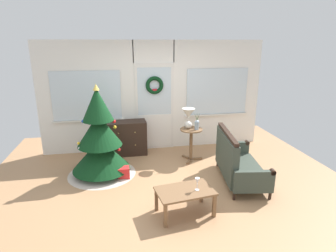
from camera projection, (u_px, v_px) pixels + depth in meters
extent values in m
plane|color=#AD7F56|center=(171.00, 189.00, 4.98)|extent=(6.76, 6.76, 0.00)
cube|color=white|center=(87.00, 99.00, 6.33)|extent=(2.15, 0.08, 2.55)
cube|color=white|center=(216.00, 94.00, 6.85)|extent=(2.15, 0.08, 2.55)
cube|color=white|center=(154.00, 51.00, 6.29)|extent=(0.94, 0.08, 0.50)
cube|color=silver|center=(155.00, 107.00, 6.62)|extent=(0.90, 0.05, 2.05)
cube|color=white|center=(155.00, 131.00, 6.77)|extent=(0.78, 0.02, 0.80)
cube|color=silver|center=(154.00, 91.00, 6.49)|extent=(0.78, 0.01, 1.10)
cube|color=silver|center=(87.00, 96.00, 6.25)|extent=(1.50, 0.01, 1.10)
cube|color=silver|center=(217.00, 92.00, 6.77)|extent=(1.50, 0.01, 1.10)
cube|color=silver|center=(89.00, 121.00, 6.40)|extent=(1.59, 0.06, 0.03)
cube|color=silver|center=(216.00, 115.00, 6.93)|extent=(1.59, 0.06, 0.03)
torus|color=black|center=(155.00, 85.00, 6.41)|extent=(0.41, 0.09, 0.41)
cube|color=red|center=(155.00, 91.00, 6.44)|extent=(0.10, 0.02, 0.10)
cylinder|color=#4C331E|center=(102.00, 169.00, 5.53)|extent=(0.10, 0.10, 0.18)
cone|color=beige|center=(102.00, 171.00, 5.54)|extent=(1.32, 1.32, 0.10)
cone|color=#0F3819|center=(101.00, 154.00, 5.44)|extent=(1.11, 1.11, 0.62)
cone|color=#0F3819|center=(99.00, 130.00, 5.30)|extent=(0.84, 0.84, 0.62)
cone|color=#0F3819|center=(97.00, 104.00, 5.15)|extent=(0.58, 0.58, 0.62)
cone|color=#E0BC4C|center=(96.00, 87.00, 5.06)|extent=(0.12, 0.12, 0.12)
sphere|color=red|center=(114.00, 122.00, 5.42)|extent=(0.07, 0.07, 0.07)
sphere|color=gold|center=(115.00, 127.00, 5.49)|extent=(0.07, 0.07, 0.07)
sphere|color=silver|center=(80.00, 148.00, 5.19)|extent=(0.06, 0.06, 0.06)
sphere|color=#264CB2|center=(83.00, 121.00, 5.15)|extent=(0.06, 0.06, 0.06)
sphere|color=red|center=(119.00, 150.00, 5.28)|extent=(0.06, 0.06, 0.06)
sphere|color=gold|center=(79.00, 143.00, 5.17)|extent=(0.05, 0.05, 0.05)
cube|color=black|center=(127.00, 138.00, 6.44)|extent=(0.91, 0.44, 0.78)
sphere|color=tan|center=(119.00, 133.00, 6.14)|extent=(0.03, 0.03, 0.03)
sphere|color=tan|center=(135.00, 132.00, 6.21)|extent=(0.03, 0.03, 0.03)
sphere|color=tan|center=(119.00, 146.00, 6.23)|extent=(0.03, 0.03, 0.03)
sphere|color=tan|center=(135.00, 145.00, 6.30)|extent=(0.03, 0.03, 0.03)
cylinder|color=black|center=(270.00, 195.00, 4.64)|extent=(0.05, 0.05, 0.14)
cylinder|color=black|center=(246.00, 162.00, 5.92)|extent=(0.05, 0.05, 0.14)
cylinder|color=black|center=(234.00, 196.00, 4.62)|extent=(0.05, 0.05, 0.14)
cylinder|color=black|center=(218.00, 162.00, 5.90)|extent=(0.05, 0.05, 0.14)
cube|color=#384238|center=(241.00, 170.00, 5.23)|extent=(0.90, 1.37, 0.14)
cube|color=#384238|center=(227.00, 151.00, 5.11)|extent=(0.31, 1.28, 0.62)
cube|color=black|center=(228.00, 134.00, 5.02)|extent=(0.26, 1.25, 0.06)
cube|color=#384238|center=(254.00, 182.00, 4.54)|extent=(0.67, 0.19, 0.38)
cylinder|color=black|center=(273.00, 172.00, 4.50)|extent=(0.10, 0.10, 0.09)
cube|color=#384238|center=(232.00, 151.00, 5.85)|extent=(0.67, 0.19, 0.38)
cylinder|color=black|center=(247.00, 143.00, 5.81)|extent=(0.10, 0.10, 0.09)
cylinder|color=brown|center=(191.00, 129.00, 6.00)|extent=(0.48, 0.48, 0.02)
cylinder|color=brown|center=(191.00, 145.00, 6.11)|extent=(0.07, 0.07, 0.69)
cube|color=brown|center=(198.00, 159.00, 6.23)|extent=(0.20, 0.05, 0.04)
cube|color=brown|center=(186.00, 157.00, 6.32)|extent=(0.14, 0.20, 0.04)
cube|color=brown|center=(189.00, 162.00, 6.06)|extent=(0.14, 0.20, 0.04)
sphere|color=silver|center=(188.00, 125.00, 6.00)|extent=(0.16, 0.16, 0.16)
cylinder|color=silver|center=(188.00, 119.00, 5.97)|extent=(0.02, 0.02, 0.06)
cone|color=silver|center=(188.00, 113.00, 5.93)|extent=(0.28, 0.28, 0.20)
cylinder|color=#99ADBC|center=(197.00, 126.00, 5.94)|extent=(0.09, 0.09, 0.16)
sphere|color=#99ADBC|center=(197.00, 122.00, 5.91)|extent=(0.10, 0.10, 0.10)
cylinder|color=#4C7042|center=(196.00, 118.00, 5.88)|extent=(0.07, 0.01, 0.17)
cylinder|color=#4C7042|center=(197.00, 118.00, 5.88)|extent=(0.01, 0.01, 0.18)
cylinder|color=#4C7042|center=(198.00, 118.00, 5.89)|extent=(0.07, 0.01, 0.17)
cube|color=brown|center=(185.00, 191.00, 4.17)|extent=(0.91, 0.64, 0.03)
cube|color=brown|center=(165.00, 216.00, 3.91)|extent=(0.05, 0.05, 0.36)
cube|color=brown|center=(214.00, 206.00, 4.15)|extent=(0.05, 0.05, 0.36)
cube|color=brown|center=(156.00, 200.00, 4.31)|extent=(0.05, 0.05, 0.36)
cube|color=brown|center=(201.00, 191.00, 4.54)|extent=(0.05, 0.05, 0.36)
cylinder|color=silver|center=(197.00, 190.00, 4.17)|extent=(0.06, 0.06, 0.01)
cylinder|color=silver|center=(197.00, 187.00, 4.15)|extent=(0.01, 0.01, 0.10)
cone|color=silver|center=(197.00, 181.00, 4.13)|extent=(0.08, 0.08, 0.09)
cube|color=red|center=(124.00, 173.00, 5.36)|extent=(0.22, 0.19, 0.22)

